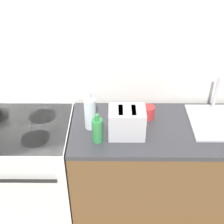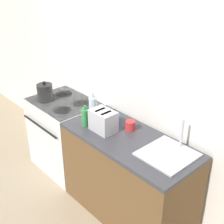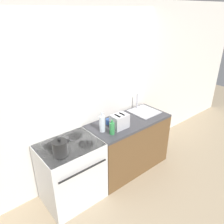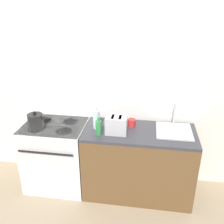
% 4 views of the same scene
% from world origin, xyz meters
% --- Properties ---
extents(ground_plane, '(12.00, 12.00, 0.00)m').
position_xyz_m(ground_plane, '(0.00, 0.00, 0.00)').
color(ground_plane, tan).
extents(wall_back, '(8.00, 0.05, 2.60)m').
position_xyz_m(wall_back, '(0.00, 0.67, 1.30)').
color(wall_back, silver).
rests_on(wall_back, ground_plane).
extents(stove, '(0.79, 0.65, 0.89)m').
position_xyz_m(stove, '(-0.59, 0.31, 0.46)').
color(stove, silver).
rests_on(stove, ground_plane).
extents(counter_block, '(1.34, 0.62, 0.89)m').
position_xyz_m(counter_block, '(0.48, 0.31, 0.45)').
color(counter_block, brown).
rests_on(counter_block, ground_plane).
extents(kettle, '(0.23, 0.18, 0.23)m').
position_xyz_m(kettle, '(-0.76, 0.18, 0.99)').
color(kettle, black).
rests_on(kettle, stove).
extents(toaster, '(0.25, 0.17, 0.21)m').
position_xyz_m(toaster, '(0.21, 0.23, 1.00)').
color(toaster, '#BCBCC1').
rests_on(toaster, counter_block).
extents(sink_tray, '(0.42, 0.43, 0.28)m').
position_xyz_m(sink_tray, '(0.88, 0.37, 0.91)').
color(sink_tray, '#B7B7BC').
rests_on(sink_tray, counter_block).
extents(bottle_clear, '(0.08, 0.08, 0.29)m').
position_xyz_m(bottle_clear, '(-0.05, 0.31, 1.02)').
color(bottle_clear, silver).
rests_on(bottle_clear, counter_block).
extents(bottle_green, '(0.07, 0.07, 0.21)m').
position_xyz_m(bottle_green, '(0.01, 0.16, 0.98)').
color(bottle_green, '#338C47').
rests_on(bottle_green, counter_block).
extents(cup_red, '(0.09, 0.09, 0.09)m').
position_xyz_m(cup_red, '(0.37, 0.43, 0.94)').
color(cup_red, red).
rests_on(cup_red, counter_block).
extents(cup_blue, '(0.09, 0.09, 0.08)m').
position_xyz_m(cup_blue, '(0.16, 0.42, 0.93)').
color(cup_blue, '#3860B2').
rests_on(cup_blue, counter_block).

